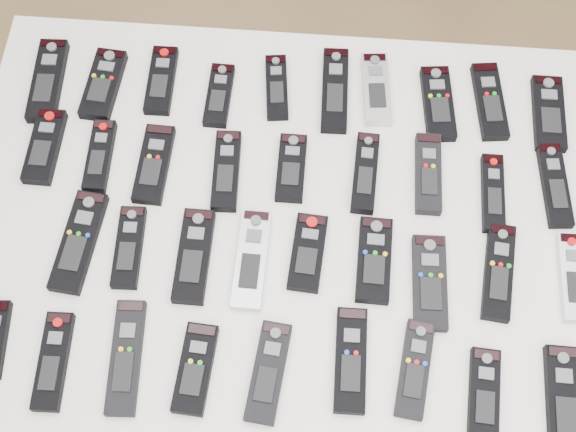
# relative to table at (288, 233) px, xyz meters

# --- Properties ---
(ground) EXTENTS (4.00, 4.00, 0.00)m
(ground) POSITION_rel_table_xyz_m (0.12, -0.14, -0.72)
(ground) COLOR #866144
(ground) RESTS_ON ground
(table) EXTENTS (1.25, 0.88, 0.78)m
(table) POSITION_rel_table_xyz_m (0.00, 0.00, 0.00)
(table) COLOR white
(table) RESTS_ON ground
(remote_0) EXTENTS (0.06, 0.20, 0.02)m
(remote_0) POSITION_rel_table_xyz_m (-0.51, 0.27, 0.07)
(remote_0) COLOR black
(remote_0) RESTS_ON table
(remote_1) EXTENTS (0.07, 0.17, 0.02)m
(remote_1) POSITION_rel_table_xyz_m (-0.40, 0.27, 0.07)
(remote_1) COLOR black
(remote_1) RESTS_ON table
(remote_2) EXTENTS (0.05, 0.16, 0.02)m
(remote_2) POSITION_rel_table_xyz_m (-0.28, 0.29, 0.07)
(remote_2) COLOR black
(remote_2) RESTS_ON table
(remote_3) EXTENTS (0.05, 0.15, 0.02)m
(remote_3) POSITION_rel_table_xyz_m (-0.16, 0.26, 0.07)
(remote_3) COLOR black
(remote_3) RESTS_ON table
(remote_4) EXTENTS (0.06, 0.15, 0.02)m
(remote_4) POSITION_rel_table_xyz_m (-0.05, 0.29, 0.07)
(remote_4) COLOR black
(remote_4) RESTS_ON table
(remote_5) EXTENTS (0.06, 0.19, 0.02)m
(remote_5) POSITION_rel_table_xyz_m (0.07, 0.29, 0.07)
(remote_5) COLOR black
(remote_5) RESTS_ON table
(remote_6) EXTENTS (0.07, 0.17, 0.02)m
(remote_6) POSITION_rel_table_xyz_m (0.16, 0.30, 0.07)
(remote_6) COLOR #B7B7BC
(remote_6) RESTS_ON table
(remote_7) EXTENTS (0.07, 0.17, 0.02)m
(remote_7) POSITION_rel_table_xyz_m (0.28, 0.28, 0.07)
(remote_7) COLOR black
(remote_7) RESTS_ON table
(remote_8) EXTENTS (0.07, 0.18, 0.02)m
(remote_8) POSITION_rel_table_xyz_m (0.39, 0.29, 0.07)
(remote_8) COLOR black
(remote_8) RESTS_ON table
(remote_9) EXTENTS (0.06, 0.17, 0.02)m
(remote_9) POSITION_rel_table_xyz_m (0.50, 0.27, 0.07)
(remote_9) COLOR black
(remote_9) RESTS_ON table
(remote_10) EXTENTS (0.06, 0.16, 0.02)m
(remote_10) POSITION_rel_table_xyz_m (-0.49, 0.12, 0.07)
(remote_10) COLOR black
(remote_10) RESTS_ON table
(remote_11) EXTENTS (0.05, 0.15, 0.02)m
(remote_11) POSITION_rel_table_xyz_m (-0.38, 0.10, 0.07)
(remote_11) COLOR black
(remote_11) RESTS_ON table
(remote_12) EXTENTS (0.06, 0.17, 0.02)m
(remote_12) POSITION_rel_table_xyz_m (-0.27, 0.10, 0.07)
(remote_12) COLOR black
(remote_12) RESTS_ON table
(remote_13) EXTENTS (0.06, 0.17, 0.02)m
(remote_13) POSITION_rel_table_xyz_m (-0.13, 0.09, 0.07)
(remote_13) COLOR black
(remote_13) RESTS_ON table
(remote_14) EXTENTS (0.05, 0.14, 0.02)m
(remote_14) POSITION_rel_table_xyz_m (-0.00, 0.11, 0.07)
(remote_14) COLOR black
(remote_14) RESTS_ON table
(remote_15) EXTENTS (0.05, 0.17, 0.02)m
(remote_15) POSITION_rel_table_xyz_m (0.14, 0.11, 0.07)
(remote_15) COLOR black
(remote_15) RESTS_ON table
(remote_16) EXTENTS (0.05, 0.17, 0.02)m
(remote_16) POSITION_rel_table_xyz_m (0.26, 0.11, 0.07)
(remote_16) COLOR black
(remote_16) RESTS_ON table
(remote_17) EXTENTS (0.04, 0.16, 0.02)m
(remote_17) POSITION_rel_table_xyz_m (0.39, 0.08, 0.07)
(remote_17) COLOR black
(remote_17) RESTS_ON table
(remote_18) EXTENTS (0.06, 0.18, 0.02)m
(remote_18) POSITION_rel_table_xyz_m (0.50, 0.11, 0.07)
(remote_18) COLOR black
(remote_18) RESTS_ON table
(remote_19) EXTENTS (0.08, 0.21, 0.02)m
(remote_19) POSITION_rel_table_xyz_m (-0.38, -0.08, 0.07)
(remote_19) COLOR black
(remote_19) RESTS_ON table
(remote_20) EXTENTS (0.05, 0.16, 0.02)m
(remote_20) POSITION_rel_table_xyz_m (-0.29, -0.08, 0.07)
(remote_20) COLOR black
(remote_20) RESTS_ON table
(remote_21) EXTENTS (0.06, 0.18, 0.02)m
(remote_21) POSITION_rel_table_xyz_m (-0.17, -0.09, 0.07)
(remote_21) COLOR black
(remote_21) RESTS_ON table
(remote_22) EXTENTS (0.06, 0.19, 0.02)m
(remote_22) POSITION_rel_table_xyz_m (-0.06, -0.09, 0.07)
(remote_22) COLOR #B7B7BC
(remote_22) RESTS_ON table
(remote_23) EXTENTS (0.07, 0.15, 0.02)m
(remote_23) POSITION_rel_table_xyz_m (0.04, -0.07, 0.07)
(remote_23) COLOR black
(remote_23) RESTS_ON table
(remote_24) EXTENTS (0.06, 0.17, 0.02)m
(remote_24) POSITION_rel_table_xyz_m (0.16, -0.07, 0.07)
(remote_24) COLOR black
(remote_24) RESTS_ON table
(remote_25) EXTENTS (0.07, 0.18, 0.02)m
(remote_25) POSITION_rel_table_xyz_m (0.27, -0.11, 0.07)
(remote_25) COLOR black
(remote_25) RESTS_ON table
(remote_26) EXTENTS (0.07, 0.19, 0.02)m
(remote_26) POSITION_rel_table_xyz_m (0.39, -0.08, 0.07)
(remote_26) COLOR black
(remote_26) RESTS_ON table
(remote_27) EXTENTS (0.05, 0.17, 0.02)m
(remote_27) POSITION_rel_table_xyz_m (0.52, -0.08, 0.07)
(remote_27) COLOR silver
(remote_27) RESTS_ON table
(remote_29) EXTENTS (0.05, 0.17, 0.02)m
(remote_29) POSITION_rel_table_xyz_m (-0.38, -0.31, 0.07)
(remote_29) COLOR black
(remote_29) RESTS_ON table
(remote_30) EXTENTS (0.06, 0.21, 0.02)m
(remote_30) POSITION_rel_table_xyz_m (-0.26, -0.29, 0.07)
(remote_30) COLOR black
(remote_30) RESTS_ON table
(remote_31) EXTENTS (0.07, 0.16, 0.02)m
(remote_31) POSITION_rel_table_xyz_m (-0.14, -0.30, 0.07)
(remote_31) COLOR black
(remote_31) RESTS_ON table
(remote_32) EXTENTS (0.07, 0.18, 0.02)m
(remote_32) POSITION_rel_table_xyz_m (-0.01, -0.30, 0.07)
(remote_32) COLOR black
(remote_32) RESTS_ON table
(remote_33) EXTENTS (0.06, 0.19, 0.02)m
(remote_33) POSITION_rel_table_xyz_m (0.13, -0.26, 0.07)
(remote_33) COLOR black
(remote_33) RESTS_ON table
(remote_34) EXTENTS (0.07, 0.17, 0.02)m
(remote_34) POSITION_rel_table_xyz_m (0.24, -0.27, 0.07)
(remote_34) COLOR black
(remote_34) RESTS_ON table
(remote_35) EXTENTS (0.06, 0.16, 0.02)m
(remote_35) POSITION_rel_table_xyz_m (0.36, -0.31, 0.07)
(remote_35) COLOR black
(remote_35) RESTS_ON table
(remote_36) EXTENTS (0.06, 0.19, 0.02)m
(remote_36) POSITION_rel_table_xyz_m (0.49, -0.31, 0.07)
(remote_36) COLOR black
(remote_36) RESTS_ON table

